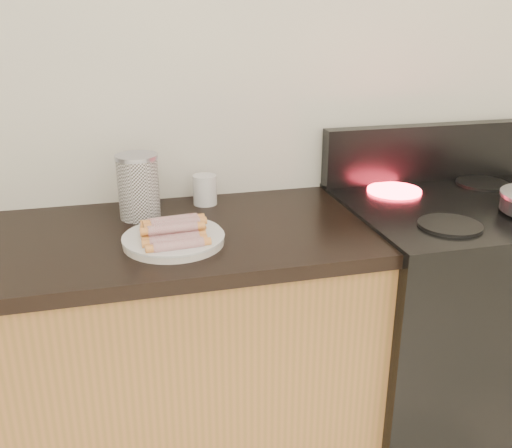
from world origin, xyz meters
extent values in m
cube|color=silver|center=(0.00, 2.00, 1.30)|extent=(4.00, 0.04, 2.60)
cube|color=black|center=(0.78, 1.68, 0.45)|extent=(0.76, 0.65, 0.90)
cube|color=black|center=(0.78, 1.68, 0.91)|extent=(0.76, 0.65, 0.01)
cube|color=black|center=(0.78, 1.96, 1.01)|extent=(0.76, 0.06, 0.20)
cylinder|color=black|center=(0.61, 1.51, 0.92)|extent=(0.18, 0.18, 0.01)
cylinder|color=#FF1E2D|center=(0.61, 1.84, 0.92)|extent=(0.18, 0.18, 0.01)
cylinder|color=black|center=(0.95, 1.84, 0.92)|extent=(0.18, 0.18, 0.01)
cylinder|color=white|center=(-0.16, 1.60, 0.91)|extent=(0.33, 0.33, 0.02)
cylinder|color=silver|center=(-0.15, 1.64, 0.91)|extent=(0.29, 0.29, 0.02)
cylinder|color=maroon|center=(-0.16, 1.51, 0.93)|extent=(0.13, 0.03, 0.03)
cylinder|color=maroon|center=(-0.16, 1.54, 0.93)|extent=(0.13, 0.03, 0.03)
cylinder|color=maroon|center=(-0.16, 1.57, 0.93)|extent=(0.13, 0.03, 0.03)
cylinder|color=maroon|center=(-0.16, 1.60, 0.93)|extent=(0.13, 0.03, 0.03)
cylinder|color=maroon|center=(-0.16, 1.63, 0.93)|extent=(0.13, 0.03, 0.03)
cylinder|color=maroon|center=(-0.16, 1.66, 0.93)|extent=(0.13, 0.03, 0.03)
cylinder|color=maroon|center=(-0.16, 1.69, 0.93)|extent=(0.13, 0.03, 0.03)
cylinder|color=maroon|center=(-0.16, 1.57, 0.96)|extent=(0.13, 0.03, 0.03)
cylinder|color=maroon|center=(-0.16, 1.60, 0.96)|extent=(0.13, 0.03, 0.03)
cylinder|color=maroon|center=(-0.16, 1.63, 0.96)|extent=(0.13, 0.03, 0.03)
cylinder|color=#B46B46|center=(-0.15, 1.63, 0.93)|extent=(0.13, 0.02, 0.02)
cylinder|color=#B46B46|center=(-0.15, 1.66, 0.93)|extent=(0.13, 0.02, 0.02)
cylinder|color=white|center=(-0.24, 1.84, 0.99)|extent=(0.12, 0.12, 0.18)
cylinder|color=silver|center=(-0.24, 1.84, 1.09)|extent=(0.13, 0.13, 0.01)
cylinder|color=white|center=(-0.03, 1.91, 0.95)|extent=(0.09, 0.09, 0.10)
camera|label=1|loc=(-0.30, 0.18, 1.49)|focal=40.00mm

